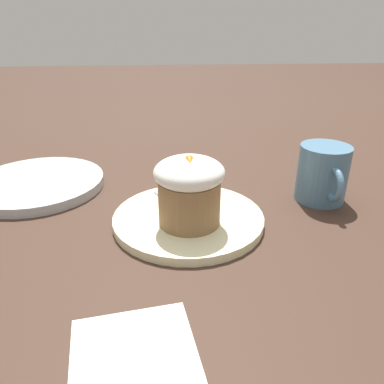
{
  "coord_description": "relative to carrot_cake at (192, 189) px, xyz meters",
  "views": [
    {
      "loc": [
        0.49,
        -0.03,
        0.28
      ],
      "look_at": [
        0.02,
        0.0,
        0.06
      ],
      "focal_mm": 35.0,
      "sensor_mm": 36.0,
      "label": 1
    }
  ],
  "objects": [
    {
      "name": "ground_plane",
      "position": [
        -0.02,
        -0.0,
        -0.07
      ],
      "size": [
        4.0,
        4.0,
        0.0
      ],
      "primitive_type": "plane",
      "color": "#3D281E"
    },
    {
      "name": "dessert_plate",
      "position": [
        -0.02,
        -0.0,
        -0.06
      ],
      "size": [
        0.22,
        0.22,
        0.01
      ],
      "color": "beige",
      "rests_on": "ground_plane"
    },
    {
      "name": "carrot_cake",
      "position": [
        0.0,
        0.0,
        0.0
      ],
      "size": [
        0.1,
        0.1,
        0.1
      ],
      "color": "olive",
      "rests_on": "dessert_plate"
    },
    {
      "name": "spoon",
      "position": [
        -0.03,
        -0.01,
        -0.05
      ],
      "size": [
        0.12,
        0.08,
        0.01
      ],
      "color": "#B7B7BC",
      "rests_on": "dessert_plate"
    },
    {
      "name": "coffee_cup",
      "position": [
        -0.08,
        0.22,
        -0.02
      ],
      "size": [
        0.11,
        0.08,
        0.09
      ],
      "color": "teal",
      "rests_on": "ground_plane"
    },
    {
      "name": "side_plate",
      "position": [
        -0.17,
        -0.27,
        -0.06
      ],
      "size": [
        0.23,
        0.23,
        0.02
      ],
      "color": "#B2B7BC",
      "rests_on": "ground_plane"
    },
    {
      "name": "paper_napkin",
      "position": [
        0.23,
        -0.07,
        -0.06
      ],
      "size": [
        0.15,
        0.13,
        0.0
      ],
      "color": "white",
      "rests_on": "ground_plane"
    }
  ]
}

